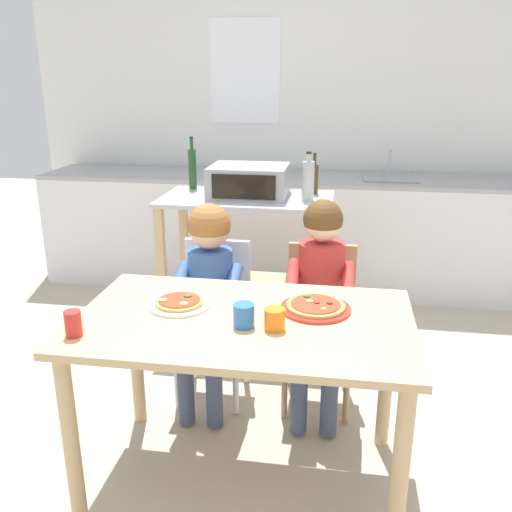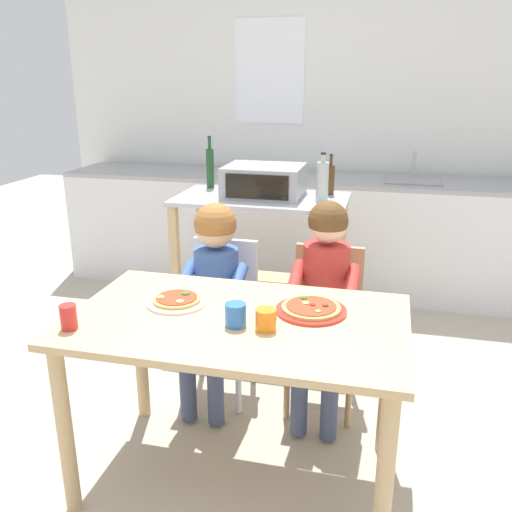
% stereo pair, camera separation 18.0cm
% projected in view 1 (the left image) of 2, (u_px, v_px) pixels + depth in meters
% --- Properties ---
extents(ground_plane, '(10.55, 10.55, 0.00)m').
position_uv_depth(ground_plane, '(276.00, 357.00, 3.30)').
color(ground_plane, '#B7AD99').
extents(back_wall_tiled, '(4.44, 0.13, 2.70)m').
position_uv_depth(back_wall_tiled, '(302.00, 111.00, 4.42)').
color(back_wall_tiled, white).
rests_on(back_wall_tiled, ground).
extents(kitchen_counter, '(3.99, 0.60, 1.09)m').
position_uv_depth(kitchen_counter, '(296.00, 232.00, 4.32)').
color(kitchen_counter, silver).
rests_on(kitchen_counter, ground).
extents(kitchen_island_cart, '(1.06, 0.57, 0.91)m').
position_uv_depth(kitchen_island_cart, '(247.00, 244.00, 3.45)').
color(kitchen_island_cart, '#B7BABF').
rests_on(kitchen_island_cart, ground).
extents(toaster_oven, '(0.47, 0.40, 0.19)m').
position_uv_depth(toaster_oven, '(249.00, 181.00, 3.35)').
color(toaster_oven, '#999BA0').
rests_on(toaster_oven, kitchen_island_cart).
extents(bottle_squat_spirits, '(0.05, 0.05, 0.25)m').
position_uv_depth(bottle_squat_spirits, '(314.00, 178.00, 3.42)').
color(bottle_squat_spirits, '#4C2D14').
rests_on(bottle_squat_spirits, kitchen_island_cart).
extents(bottle_tall_green_wine, '(0.05, 0.05, 0.34)m').
position_uv_depth(bottle_tall_green_wine, '(192.00, 168.00, 3.56)').
color(bottle_tall_green_wine, '#1E4723').
rests_on(bottle_tall_green_wine, kitchen_island_cart).
extents(bottle_brown_beer, '(0.07, 0.07, 0.29)m').
position_uv_depth(bottle_brown_beer, '(308.00, 180.00, 3.22)').
color(bottle_brown_beer, '#ADB7B2').
rests_on(bottle_brown_beer, kitchen_island_cart).
extents(dining_table, '(1.29, 0.77, 0.75)m').
position_uv_depth(dining_table, '(244.00, 344.00, 2.11)').
color(dining_table, tan).
rests_on(dining_table, ground).
extents(dining_chair_left, '(0.36, 0.36, 0.81)m').
position_uv_depth(dining_chair_left, '(214.00, 308.00, 2.82)').
color(dining_chair_left, silver).
rests_on(dining_chair_left, ground).
extents(dining_chair_right, '(0.36, 0.36, 0.81)m').
position_uv_depth(dining_chair_right, '(320.00, 314.00, 2.75)').
color(dining_chair_right, tan).
rests_on(dining_chair_right, ground).
extents(child_in_blue_striped_shirt, '(0.32, 0.42, 1.03)m').
position_uv_depth(child_in_blue_striped_shirt, '(208.00, 280.00, 2.64)').
color(child_in_blue_striped_shirt, '#424C6B').
rests_on(child_in_blue_striped_shirt, ground).
extents(child_in_red_shirt, '(0.32, 0.42, 1.06)m').
position_uv_depth(child_in_red_shirt, '(320.00, 286.00, 2.57)').
color(child_in_red_shirt, '#424C6B').
rests_on(child_in_red_shirt, ground).
extents(pizza_plate_white, '(0.25, 0.25, 0.03)m').
position_uv_depth(pizza_plate_white, '(179.00, 303.00, 2.18)').
color(pizza_plate_white, white).
rests_on(pizza_plate_white, dining_table).
extents(pizza_plate_red_rimmed, '(0.28, 0.28, 0.03)m').
position_uv_depth(pizza_plate_red_rimmed, '(316.00, 307.00, 2.14)').
color(pizza_plate_red_rimmed, red).
rests_on(pizza_plate_red_rimmed, dining_table).
extents(drinking_cup_orange, '(0.08, 0.08, 0.08)m').
position_uv_depth(drinking_cup_orange, '(275.00, 319.00, 1.97)').
color(drinking_cup_orange, orange).
rests_on(drinking_cup_orange, dining_table).
extents(drinking_cup_red, '(0.06, 0.06, 0.09)m').
position_uv_depth(drinking_cup_red, '(73.00, 324.00, 1.92)').
color(drinking_cup_red, red).
rests_on(drinking_cup_red, dining_table).
extents(drinking_cup_blue, '(0.08, 0.08, 0.09)m').
position_uv_depth(drinking_cup_blue, '(244.00, 315.00, 1.99)').
color(drinking_cup_blue, blue).
rests_on(drinking_cup_blue, dining_table).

